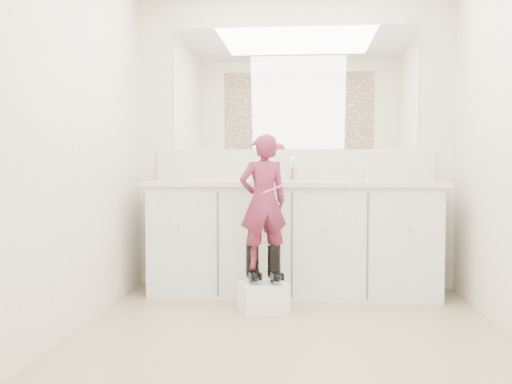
{
  "coord_description": "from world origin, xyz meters",
  "views": [
    {
      "loc": [
        0.1,
        -3.22,
        1.01
      ],
      "look_at": [
        -0.24,
        0.7,
        0.83
      ],
      "focal_mm": 40.0,
      "sensor_mm": 36.0,
      "label": 1
    }
  ],
  "objects": [
    {
      "name": "soap_bottle",
      "position": [
        -0.16,
        1.18,
        1.0
      ],
      "size": [
        0.13,
        0.13,
        0.21
      ],
      "primitive_type": "imported",
      "rotation": [
        0.0,
        0.0,
        -0.43
      ],
      "color": "white",
      "rests_on": "countertop"
    },
    {
      "name": "vanity_cabinet",
      "position": [
        0.0,
        1.23,
        0.42
      ],
      "size": [
        2.2,
        0.55,
        0.85
      ],
      "primitive_type": "cube",
      "color": "silver",
      "rests_on": "floor"
    },
    {
      "name": "boot_right",
      "position": [
        -0.12,
        0.68,
        0.33
      ],
      "size": [
        0.15,
        0.2,
        0.26
      ],
      "primitive_type": null,
      "rotation": [
        0.0,
        0.0,
        0.36
      ],
      "color": "black",
      "rests_on": "step_stool"
    },
    {
      "name": "wall_front",
      "position": [
        0.0,
        -1.5,
        1.2
      ],
      "size": [
        2.6,
        0.0,
        2.6
      ],
      "primitive_type": "plane",
      "rotation": [
        -1.57,
        0.0,
        0.0
      ],
      "color": "beige",
      "rests_on": "floor"
    },
    {
      "name": "toddler",
      "position": [
        -0.19,
        0.68,
        0.76
      ],
      "size": [
        0.39,
        0.33,
        0.92
      ],
      "primitive_type": "imported",
      "rotation": [
        0.0,
        0.0,
        3.51
      ],
      "color": "#AD3562",
      "rests_on": "step_stool"
    },
    {
      "name": "countertop",
      "position": [
        0.0,
        1.21,
        0.87
      ],
      "size": [
        2.28,
        0.58,
        0.04
      ],
      "primitive_type": "cube",
      "color": "beige",
      "rests_on": "vanity_cabinet"
    },
    {
      "name": "cup",
      "position": [
        0.52,
        1.19,
        0.93
      ],
      "size": [
        0.11,
        0.11,
        0.08
      ],
      "primitive_type": "imported",
      "rotation": [
        0.0,
        0.0,
        0.26
      ],
      "color": "beige",
      "rests_on": "countertop"
    },
    {
      "name": "step_stool",
      "position": [
        -0.19,
        0.66,
        0.1
      ],
      "size": [
        0.39,
        0.36,
        0.2
      ],
      "primitive_type": "cube",
      "rotation": [
        0.0,
        0.0,
        0.36
      ],
      "color": "white",
      "rests_on": "floor"
    },
    {
      "name": "floor",
      "position": [
        0.0,
        0.0,
        0.0
      ],
      "size": [
        3.0,
        3.0,
        0.0
      ],
      "primitive_type": "plane",
      "color": "#897559",
      "rests_on": "ground"
    },
    {
      "name": "mirror",
      "position": [
        0.0,
        1.49,
        1.64
      ],
      "size": [
        2.0,
        0.02,
        1.0
      ],
      "primitive_type": "cube",
      "color": "white",
      "rests_on": "wall_back"
    },
    {
      "name": "wall_back",
      "position": [
        0.0,
        1.5,
        1.2
      ],
      "size": [
        2.6,
        0.0,
        2.6
      ],
      "primitive_type": "plane",
      "rotation": [
        1.57,
        0.0,
        0.0
      ],
      "color": "beige",
      "rests_on": "floor"
    },
    {
      "name": "boot_left",
      "position": [
        -0.27,
        0.68,
        0.33
      ],
      "size": [
        0.15,
        0.2,
        0.26
      ],
      "primitive_type": null,
      "rotation": [
        0.0,
        0.0,
        0.36
      ],
      "color": "black",
      "rests_on": "step_stool"
    },
    {
      "name": "toothbrush",
      "position": [
        -0.12,
        0.6,
        0.85
      ],
      "size": [
        0.13,
        0.06,
        0.06
      ],
      "primitive_type": "cylinder",
      "rotation": [
        0.0,
        1.22,
        0.36
      ],
      "color": "#F860BE",
      "rests_on": "toddler"
    },
    {
      "name": "wall_left",
      "position": [
        -1.3,
        0.0,
        1.2
      ],
      "size": [
        0.0,
        3.0,
        3.0
      ],
      "primitive_type": "plane",
      "rotation": [
        1.57,
        0.0,
        1.57
      ],
      "color": "beige",
      "rests_on": "floor"
    },
    {
      "name": "backsplash",
      "position": [
        0.0,
        1.49,
        1.02
      ],
      "size": [
        2.28,
        0.03,
        0.25
      ],
      "primitive_type": "cube",
      "color": "beige",
      "rests_on": "countertop"
    },
    {
      "name": "faucet",
      "position": [
        0.0,
        1.38,
        0.94
      ],
      "size": [
        0.08,
        0.08,
        0.1
      ],
      "primitive_type": "cylinder",
      "color": "silver",
      "rests_on": "countertop"
    }
  ]
}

